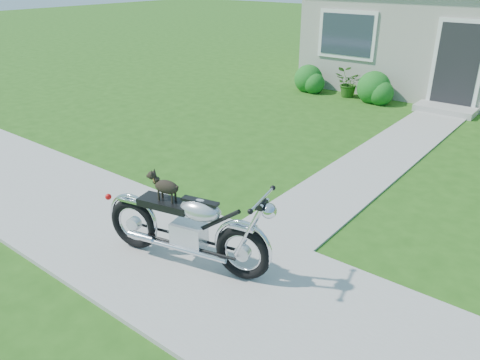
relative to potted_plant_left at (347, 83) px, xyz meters
name	(u,v)px	position (x,y,z in m)	size (l,w,h in m)	color
ground	(336,334)	(4.15, -8.55, -0.38)	(80.00, 80.00, 0.00)	#235114
sidewalk	(336,332)	(4.15, -8.55, -0.36)	(24.00, 2.20, 0.04)	#9E9B93
walkway	(388,154)	(2.65, -3.55, -0.37)	(1.20, 8.00, 0.03)	#9E9B93
potted_plant_left	(347,83)	(0.00, 0.00, 0.00)	(0.69, 0.60, 0.77)	#255115
motorcycle_with_dog	(188,227)	(2.22, -8.59, 0.15)	(2.20, 0.80, 1.11)	black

